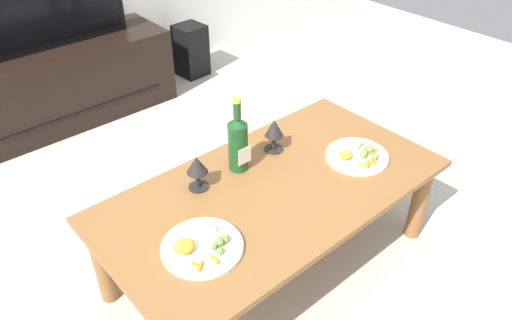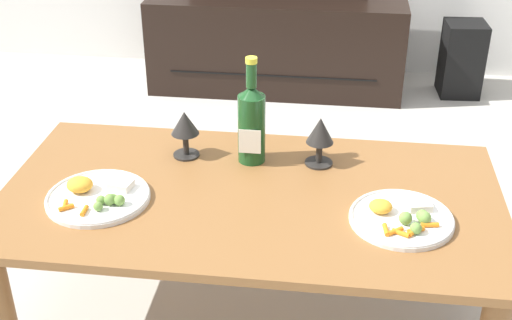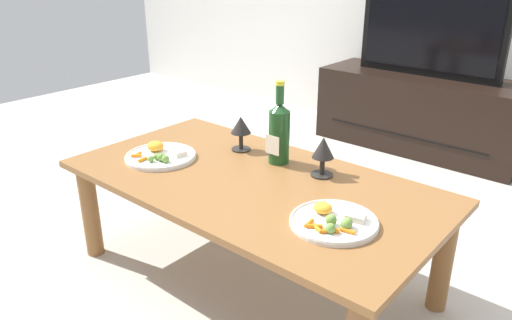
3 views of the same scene
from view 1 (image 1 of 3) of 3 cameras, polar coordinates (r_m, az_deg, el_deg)
name	(u,v)px [view 1 (image 1 of 3)]	position (r m, az deg, el deg)	size (l,w,h in m)	color
ground_plane	(271,263)	(2.19, 1.80, -11.83)	(6.40, 6.40, 0.00)	#B7B2A8
dining_table	(273,200)	(1.94, 1.99, -4.64)	(1.36, 0.72, 0.42)	brown
tv_stand	(67,82)	(3.29, -21.08, 8.41)	(1.27, 0.46, 0.47)	black
tv_screen	(48,3)	(3.11, -23.06, 16.46)	(0.88, 0.05, 0.51)	black
floor_speaker	(191,50)	(3.68, -7.56, 12.51)	(0.19, 0.19, 0.37)	black
wine_bottle	(238,142)	(1.93, -2.12, 2.15)	(0.08, 0.08, 0.32)	#19471E
goblet_left	(197,167)	(1.85, -6.88, -0.80)	(0.08, 0.08, 0.14)	black
goblet_right	(274,130)	(2.05, 2.12, 3.50)	(0.08, 0.08, 0.15)	black
dinner_plate_left	(202,246)	(1.66, -6.32, -9.89)	(0.28, 0.28, 0.05)	white
dinner_plate_right	(357,155)	(2.09, 11.70, 0.55)	(0.27, 0.27, 0.05)	white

